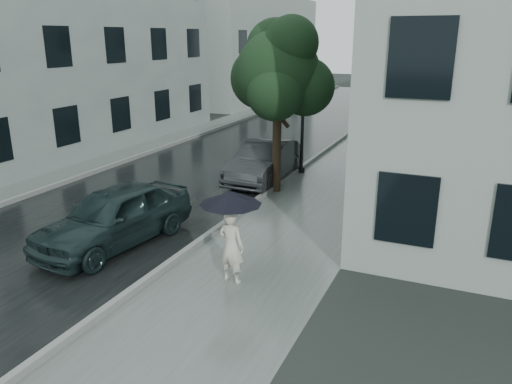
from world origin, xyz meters
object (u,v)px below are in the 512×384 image
at_px(lamp_post, 299,94).
at_px(car_far, 265,161).
at_px(pedestrian, 231,246).
at_px(car_near, 115,216).
at_px(street_tree, 279,72).

height_order(lamp_post, car_far, lamp_post).
xyz_separation_m(pedestrian, car_near, (-3.53, 0.65, -0.06)).
height_order(pedestrian, car_far, pedestrian).
distance_m(street_tree, car_near, 6.96).
bearing_deg(car_near, street_tree, 78.52).
relative_size(pedestrian, street_tree, 0.29).
relative_size(lamp_post, car_near, 1.19).
relative_size(street_tree, car_near, 1.29).
bearing_deg(lamp_post, street_tree, -106.69).
bearing_deg(street_tree, pedestrian, -77.17).
height_order(street_tree, car_near, street_tree).
height_order(pedestrian, street_tree, street_tree).
bearing_deg(pedestrian, car_far, -65.70).
relative_size(street_tree, car_far, 1.30).
height_order(street_tree, car_far, street_tree).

